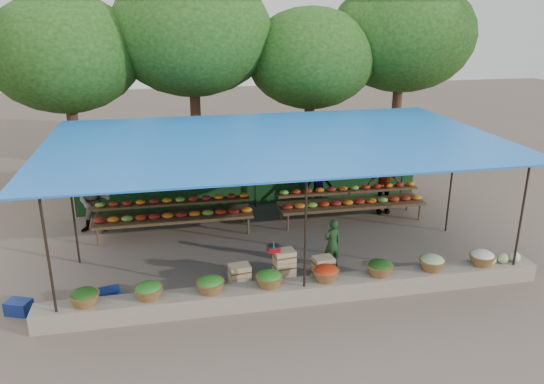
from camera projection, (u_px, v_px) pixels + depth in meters
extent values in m
plane|color=#6A5A4E|center=(275.00, 246.00, 13.65)|extent=(60.00, 60.00, 0.00)
cube|color=slate|center=(302.00, 291.00, 11.04)|extent=(10.60, 0.55, 0.40)
cylinder|color=black|center=(49.00, 264.00, 9.59)|extent=(0.05, 0.05, 2.80)
cylinder|color=black|center=(305.00, 242.00, 10.51)|extent=(0.05, 0.05, 2.80)
cylinder|color=black|center=(520.00, 223.00, 11.42)|extent=(0.05, 0.05, 2.80)
cylinder|color=black|center=(73.00, 208.00, 12.28)|extent=(0.05, 0.05, 2.80)
cylinder|color=black|center=(451.00, 182.00, 14.11)|extent=(0.05, 0.05, 2.80)
cylinder|color=black|center=(88.00, 173.00, 14.96)|extent=(0.05, 0.05, 2.80)
cylinder|color=black|center=(255.00, 163.00, 15.88)|extent=(0.05, 0.05, 2.80)
cylinder|color=black|center=(404.00, 155.00, 16.79)|extent=(0.05, 0.05, 2.80)
cube|color=blue|center=(275.00, 139.00, 12.74)|extent=(10.80, 6.60, 0.04)
cube|color=blue|center=(295.00, 170.00, 10.94)|extent=(10.80, 2.19, 0.26)
cube|color=blue|center=(260.00, 129.00, 14.65)|extent=(10.80, 2.19, 0.26)
cylinder|color=gray|center=(264.00, 156.00, 14.29)|extent=(9.60, 0.01, 0.01)
ellipsoid|color=#F9F627|center=(91.00, 176.00, 13.52)|extent=(0.23, 0.17, 0.30)
ellipsoid|color=#F9F627|center=(116.00, 174.00, 13.63)|extent=(0.23, 0.17, 0.30)
ellipsoid|color=#F9F627|center=(140.00, 173.00, 13.75)|extent=(0.23, 0.17, 0.30)
ellipsoid|color=#F9F627|center=(163.00, 172.00, 13.86)|extent=(0.23, 0.17, 0.30)
ellipsoid|color=#F9F627|center=(186.00, 170.00, 13.98)|extent=(0.23, 0.17, 0.30)
ellipsoid|color=#F9F627|center=(209.00, 169.00, 14.09)|extent=(0.23, 0.17, 0.30)
ellipsoid|color=#F9F627|center=(231.00, 168.00, 14.21)|extent=(0.23, 0.17, 0.30)
ellipsoid|color=#F9F627|center=(253.00, 167.00, 14.32)|extent=(0.23, 0.17, 0.30)
ellipsoid|color=#F9F627|center=(275.00, 165.00, 14.43)|extent=(0.23, 0.17, 0.30)
ellipsoid|color=#F9F627|center=(296.00, 164.00, 14.55)|extent=(0.23, 0.17, 0.30)
ellipsoid|color=#F9F627|center=(317.00, 163.00, 14.66)|extent=(0.23, 0.17, 0.30)
ellipsoid|color=#F9F627|center=(338.00, 162.00, 14.78)|extent=(0.23, 0.17, 0.30)
ellipsoid|color=#F9F627|center=(359.00, 161.00, 14.89)|extent=(0.23, 0.17, 0.30)
ellipsoid|color=#F9F627|center=(379.00, 159.00, 15.01)|extent=(0.23, 0.17, 0.30)
ellipsoid|color=#F9F627|center=(398.00, 158.00, 15.12)|extent=(0.23, 0.17, 0.30)
ellipsoid|color=#F9F627|center=(418.00, 157.00, 15.24)|extent=(0.23, 0.17, 0.30)
ellipsoid|color=#1B4512|center=(84.00, 295.00, 10.08)|extent=(0.52, 0.52, 0.23)
ellipsoid|color=#2C7920|center=(149.00, 288.00, 10.31)|extent=(0.52, 0.52, 0.23)
ellipsoid|color=#2C7920|center=(210.00, 282.00, 10.54)|extent=(0.52, 0.52, 0.23)
ellipsoid|color=#2C7920|center=(269.00, 276.00, 10.77)|extent=(0.52, 0.52, 0.23)
ellipsoid|color=red|center=(326.00, 271.00, 11.00)|extent=(0.52, 0.52, 0.23)
ellipsoid|color=#1B4512|center=(380.00, 266.00, 11.22)|extent=(0.52, 0.52, 0.23)
ellipsoid|color=#98C078|center=(432.00, 260.00, 11.45)|extent=(0.52, 0.52, 0.23)
ellipsoid|color=beige|center=(482.00, 256.00, 11.68)|extent=(0.52, 0.52, 0.23)
cube|color=#194820|center=(254.00, 166.00, 16.16)|extent=(10.60, 0.06, 2.50)
cylinder|color=#341F13|center=(74.00, 131.00, 17.32)|extent=(0.36, 0.36, 3.97)
ellipsoid|color=black|center=(64.00, 53.00, 16.52)|extent=(4.77, 4.77, 3.69)
cylinder|color=#341F13|center=(196.00, 117.00, 18.37)|extent=(0.36, 0.36, 4.48)
ellipsoid|color=black|center=(192.00, 33.00, 17.46)|extent=(5.39, 5.39, 4.17)
cylinder|color=#341F13|center=(309.00, 125.00, 18.98)|extent=(0.36, 0.36, 3.71)
ellipsoid|color=black|center=(311.00, 58.00, 18.23)|extent=(4.47, 4.47, 3.45)
cylinder|color=#341F13|center=(396.00, 110.00, 19.92)|extent=(0.36, 0.36, 4.35)
ellipsoid|color=black|center=(402.00, 35.00, 19.03)|extent=(5.24, 5.24, 4.05)
cube|color=#45291B|center=(174.00, 217.00, 14.21)|extent=(4.20, 0.95, 0.08)
cube|color=#45291B|center=(173.00, 203.00, 14.40)|extent=(4.20, 0.35, 0.06)
cylinder|color=#45291B|center=(98.00, 237.00, 13.55)|extent=(0.06, 0.06, 0.50)
cylinder|color=#45291B|center=(248.00, 225.00, 14.30)|extent=(0.06, 0.06, 0.50)
cylinder|color=#45291B|center=(101.00, 225.00, 14.29)|extent=(0.06, 0.06, 0.50)
cylinder|color=#45291B|center=(244.00, 215.00, 15.04)|extent=(0.06, 0.06, 0.50)
ellipsoid|color=maroon|center=(99.00, 221.00, 13.68)|extent=(0.31, 0.26, 0.13)
ellipsoid|color=#84B939|center=(100.00, 205.00, 14.01)|extent=(0.26, 0.22, 0.12)
ellipsoid|color=orange|center=(113.00, 219.00, 13.74)|extent=(0.31, 0.26, 0.13)
ellipsoid|color=red|center=(114.00, 204.00, 14.07)|extent=(0.26, 0.22, 0.12)
ellipsoid|color=#84B939|center=(127.00, 218.00, 13.81)|extent=(0.31, 0.26, 0.13)
ellipsoid|color=maroon|center=(127.00, 203.00, 14.14)|extent=(0.26, 0.22, 0.12)
ellipsoid|color=red|center=(141.00, 217.00, 13.88)|extent=(0.31, 0.26, 0.13)
ellipsoid|color=orange|center=(141.00, 202.00, 14.21)|extent=(0.26, 0.22, 0.12)
ellipsoid|color=maroon|center=(155.00, 216.00, 13.95)|extent=(0.31, 0.26, 0.13)
ellipsoid|color=maroon|center=(154.00, 201.00, 14.27)|extent=(0.26, 0.22, 0.12)
ellipsoid|color=orange|center=(168.00, 216.00, 14.01)|extent=(0.31, 0.26, 0.13)
ellipsoid|color=orange|center=(167.00, 200.00, 14.34)|extent=(0.26, 0.22, 0.12)
ellipsoid|color=maroon|center=(181.00, 215.00, 14.08)|extent=(0.31, 0.26, 0.13)
ellipsoid|color=#84B939|center=(180.00, 199.00, 14.41)|extent=(0.26, 0.22, 0.12)
ellipsoid|color=orange|center=(195.00, 214.00, 14.15)|extent=(0.31, 0.26, 0.13)
ellipsoid|color=red|center=(193.00, 198.00, 14.47)|extent=(0.26, 0.22, 0.12)
ellipsoid|color=#84B939|center=(208.00, 213.00, 14.21)|extent=(0.31, 0.26, 0.13)
ellipsoid|color=maroon|center=(206.00, 198.00, 14.54)|extent=(0.26, 0.22, 0.12)
ellipsoid|color=red|center=(221.00, 212.00, 14.28)|extent=(0.31, 0.26, 0.13)
ellipsoid|color=orange|center=(219.00, 197.00, 14.61)|extent=(0.26, 0.22, 0.12)
ellipsoid|color=maroon|center=(234.00, 211.00, 14.35)|extent=(0.31, 0.26, 0.13)
ellipsoid|color=maroon|center=(231.00, 196.00, 14.67)|extent=(0.26, 0.22, 0.12)
ellipsoid|color=orange|center=(246.00, 210.00, 14.41)|extent=(0.31, 0.26, 0.13)
ellipsoid|color=orange|center=(244.00, 195.00, 14.74)|extent=(0.26, 0.22, 0.12)
cube|color=#45291B|center=(351.00, 204.00, 15.17)|extent=(4.20, 0.95, 0.08)
cube|color=#45291B|center=(348.00, 191.00, 15.35)|extent=(4.20, 0.35, 0.06)
cylinder|color=#45291B|center=(288.00, 222.00, 14.51)|extent=(0.06, 0.06, 0.50)
cylinder|color=#45291B|center=(419.00, 212.00, 15.25)|extent=(0.06, 0.06, 0.50)
cylinder|color=#45291B|center=(281.00, 212.00, 15.25)|extent=(0.06, 0.06, 0.50)
cylinder|color=#45291B|center=(407.00, 202.00, 15.99)|extent=(0.06, 0.06, 0.50)
ellipsoid|color=maroon|center=(288.00, 207.00, 14.63)|extent=(0.31, 0.26, 0.13)
ellipsoid|color=#84B939|center=(284.00, 192.00, 14.96)|extent=(0.26, 0.22, 0.12)
ellipsoid|color=orange|center=(300.00, 206.00, 14.70)|extent=(0.31, 0.26, 0.13)
ellipsoid|color=red|center=(296.00, 192.00, 15.03)|extent=(0.26, 0.22, 0.12)
ellipsoid|color=#84B939|center=(312.00, 205.00, 14.77)|extent=(0.31, 0.26, 0.13)
ellipsoid|color=maroon|center=(308.00, 191.00, 15.09)|extent=(0.26, 0.22, 0.12)
ellipsoid|color=red|center=(324.00, 204.00, 14.83)|extent=(0.31, 0.26, 0.13)
ellipsoid|color=orange|center=(320.00, 190.00, 15.16)|extent=(0.26, 0.22, 0.12)
ellipsoid|color=maroon|center=(336.00, 203.00, 14.90)|extent=(0.31, 0.26, 0.13)
ellipsoid|color=maroon|center=(331.00, 189.00, 15.23)|extent=(0.26, 0.22, 0.12)
ellipsoid|color=orange|center=(348.00, 202.00, 14.97)|extent=(0.31, 0.26, 0.13)
ellipsoid|color=orange|center=(343.00, 188.00, 15.29)|extent=(0.26, 0.22, 0.12)
ellipsoid|color=maroon|center=(359.00, 202.00, 15.03)|extent=(0.31, 0.26, 0.13)
ellipsoid|color=#84B939|center=(354.00, 188.00, 15.36)|extent=(0.26, 0.22, 0.12)
ellipsoid|color=orange|center=(371.00, 201.00, 15.10)|extent=(0.31, 0.26, 0.13)
ellipsoid|color=red|center=(366.00, 187.00, 15.43)|extent=(0.26, 0.22, 0.12)
ellipsoid|color=#84B939|center=(383.00, 200.00, 15.17)|extent=(0.31, 0.26, 0.13)
ellipsoid|color=maroon|center=(377.00, 186.00, 15.50)|extent=(0.26, 0.22, 0.12)
ellipsoid|color=red|center=(394.00, 199.00, 15.23)|extent=(0.31, 0.26, 0.13)
ellipsoid|color=orange|center=(388.00, 185.00, 15.56)|extent=(0.26, 0.22, 0.12)
ellipsoid|color=maroon|center=(405.00, 198.00, 15.30)|extent=(0.31, 0.26, 0.13)
ellipsoid|color=maroon|center=(399.00, 185.00, 15.63)|extent=(0.26, 0.22, 0.12)
ellipsoid|color=orange|center=(417.00, 197.00, 15.37)|extent=(0.31, 0.26, 0.13)
ellipsoid|color=orange|center=(410.00, 184.00, 15.70)|extent=(0.26, 0.22, 0.12)
cube|color=tan|center=(240.00, 281.00, 11.61)|extent=(0.49, 0.39, 0.25)
cube|color=tan|center=(240.00, 270.00, 11.53)|extent=(0.49, 0.39, 0.25)
cube|color=tan|center=(284.00, 277.00, 11.80)|extent=(0.49, 0.39, 0.25)
cube|color=tan|center=(284.00, 266.00, 11.72)|extent=(0.49, 0.39, 0.25)
cube|color=tan|center=(284.00, 255.00, 11.63)|extent=(0.49, 0.39, 0.25)
cube|color=tan|center=(323.00, 273.00, 11.97)|extent=(0.49, 0.39, 0.25)
cube|color=tan|center=(323.00, 262.00, 11.89)|extent=(0.49, 0.39, 0.25)
cube|color=#B00E19|center=(274.00, 249.00, 11.53)|extent=(0.27, 0.23, 0.11)
cylinder|color=gray|center=(274.00, 246.00, 11.51)|extent=(0.28, 0.28, 0.03)
cylinder|color=gray|center=(274.00, 243.00, 11.48)|extent=(0.03, 0.03, 0.19)
imported|color=#1C3E1C|center=(332.00, 243.00, 12.37)|extent=(0.48, 0.37, 1.18)
imported|color=slate|center=(94.00, 201.00, 14.24)|extent=(0.91, 0.73, 1.78)
imported|color=slate|center=(319.00, 185.00, 16.04)|extent=(0.98, 0.59, 1.48)
imported|color=slate|center=(384.00, 185.00, 15.62)|extent=(1.01, 0.44, 1.71)
cube|color=navy|center=(109.00, 295.00, 11.03)|extent=(0.50, 0.41, 0.27)
cube|color=navy|center=(19.00, 307.00, 10.56)|extent=(0.56, 0.49, 0.28)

